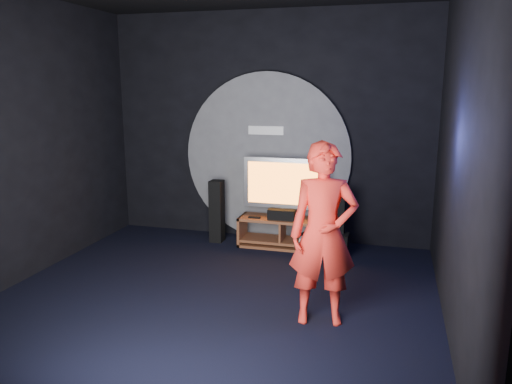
% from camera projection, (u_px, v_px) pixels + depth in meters
% --- Properties ---
extents(floor, '(5.00, 5.00, 0.00)m').
position_uv_depth(floor, '(214.00, 299.00, 5.71)').
color(floor, black).
rests_on(floor, ground).
extents(back_wall, '(5.00, 0.04, 3.50)m').
position_uv_depth(back_wall, '(268.00, 128.00, 7.69)').
color(back_wall, black).
rests_on(back_wall, ground).
extents(front_wall, '(5.00, 0.04, 3.50)m').
position_uv_depth(front_wall, '(63.00, 197.00, 2.99)').
color(front_wall, black).
rests_on(front_wall, ground).
extents(left_wall, '(0.04, 5.00, 3.50)m').
position_uv_depth(left_wall, '(15.00, 140.00, 5.99)').
color(left_wall, black).
rests_on(left_wall, ground).
extents(right_wall, '(0.04, 5.00, 3.50)m').
position_uv_depth(right_wall, '(460.00, 156.00, 4.69)').
color(right_wall, black).
rests_on(right_wall, ground).
extents(wall_disc_panel, '(2.60, 0.11, 2.60)m').
position_uv_depth(wall_disc_panel, '(267.00, 157.00, 7.74)').
color(wall_disc_panel, '#515156').
rests_on(wall_disc_panel, ground).
extents(media_console, '(1.31, 0.45, 0.45)m').
position_uv_depth(media_console, '(283.00, 234.00, 7.51)').
color(media_console, brown).
rests_on(media_console, ground).
extents(tv, '(1.22, 0.22, 0.90)m').
position_uv_depth(tv, '(284.00, 185.00, 7.41)').
color(tv, '#A2A2A9').
rests_on(tv, media_console).
extents(center_speaker, '(0.40, 0.15, 0.15)m').
position_uv_depth(center_speaker, '(281.00, 215.00, 7.36)').
color(center_speaker, black).
rests_on(center_speaker, media_console).
extents(remote, '(0.18, 0.05, 0.02)m').
position_uv_depth(remote, '(254.00, 217.00, 7.44)').
color(remote, black).
rests_on(remote, media_console).
extents(tower_speaker_left, '(0.19, 0.21, 0.97)m').
position_uv_depth(tower_speaker_left, '(217.00, 211.00, 7.72)').
color(tower_speaker_left, black).
rests_on(tower_speaker_left, ground).
extents(tower_speaker_right, '(0.19, 0.21, 0.97)m').
position_uv_depth(tower_speaker_right, '(338.00, 221.00, 7.17)').
color(tower_speaker_right, black).
rests_on(tower_speaker_right, ground).
extents(subwoofer, '(0.29, 0.29, 0.32)m').
position_uv_depth(subwoofer, '(338.00, 245.00, 7.13)').
color(subwoofer, black).
rests_on(subwoofer, ground).
extents(player, '(0.76, 0.58, 1.87)m').
position_uv_depth(player, '(323.00, 234.00, 5.00)').
color(player, red).
rests_on(player, ground).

